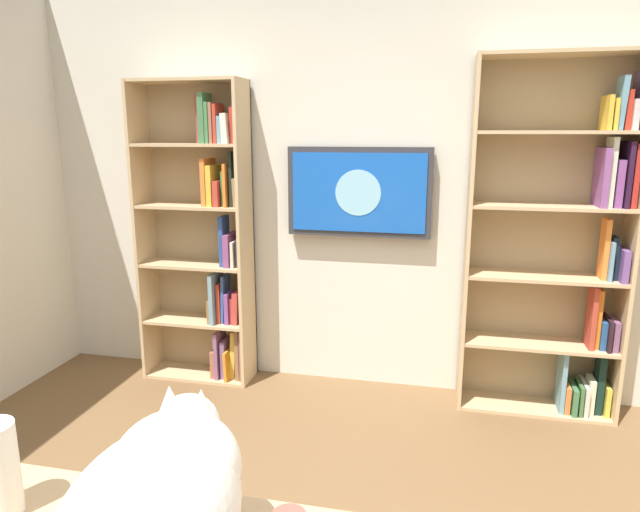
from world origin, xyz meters
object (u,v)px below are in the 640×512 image
object	(u,v)px
bookshelf_right	(207,238)
cat	(160,501)
bookshelf_left	(563,246)
wall_mounted_tv	(359,192)

from	to	relation	value
bookshelf_right	cat	xyz separation A→B (m)	(-0.99, 2.50, -0.06)
bookshelf_left	wall_mounted_tv	world-z (taller)	bookshelf_left
bookshelf_left	wall_mounted_tv	xyz separation A→B (m)	(1.23, -0.08, 0.28)
wall_mounted_tv	cat	bearing A→B (deg)	89.51
bookshelf_right	wall_mounted_tv	bearing A→B (deg)	-175.26
bookshelf_right	cat	bearing A→B (deg)	111.71
bookshelf_left	bookshelf_right	bearing A→B (deg)	0.11
wall_mounted_tv	cat	world-z (taller)	wall_mounted_tv
wall_mounted_tv	cat	size ratio (longest dim) A/B	1.42
bookshelf_left	cat	bearing A→B (deg)	63.44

